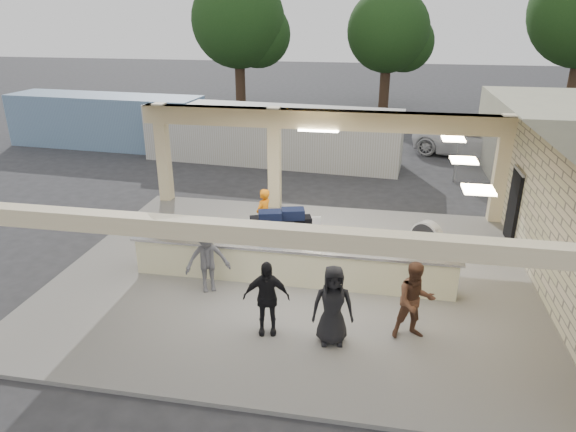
% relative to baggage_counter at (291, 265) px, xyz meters
% --- Properties ---
extents(ground, '(120.00, 120.00, 0.00)m').
position_rel_baggage_counter_xyz_m(ground, '(0.00, 0.50, -0.59)').
color(ground, '#28282A').
rests_on(ground, ground).
extents(pavilion, '(12.01, 10.00, 3.55)m').
position_rel_baggage_counter_xyz_m(pavilion, '(0.21, 1.16, 0.76)').
color(pavilion, slate).
rests_on(pavilion, ground).
extents(baggage_counter, '(8.20, 0.58, 0.98)m').
position_rel_baggage_counter_xyz_m(baggage_counter, '(0.00, 0.00, 0.00)').
color(baggage_counter, beige).
rests_on(baggage_counter, pavilion).
extents(luggage_cart, '(2.93, 2.28, 1.50)m').
position_rel_baggage_counter_xyz_m(luggage_cart, '(-0.58, 0.98, 0.32)').
color(luggage_cart, silver).
rests_on(luggage_cart, pavilion).
extents(drum_fan, '(0.89, 0.78, 0.99)m').
position_rel_baggage_counter_xyz_m(drum_fan, '(3.44, 2.25, 0.04)').
color(drum_fan, silver).
rests_on(drum_fan, pavilion).
extents(baggage_handler, '(0.54, 0.68, 1.64)m').
position_rel_baggage_counter_xyz_m(baggage_handler, '(-1.20, 2.25, 0.33)').
color(baggage_handler, orange).
rests_on(baggage_handler, pavilion).
extents(passenger_a, '(0.90, 0.58, 1.71)m').
position_rel_baggage_counter_xyz_m(passenger_a, '(2.91, -1.84, 0.37)').
color(passenger_a, brown).
rests_on(passenger_a, pavilion).
extents(passenger_b, '(1.02, 0.53, 1.66)m').
position_rel_baggage_counter_xyz_m(passenger_b, '(-0.11, -2.22, 0.34)').
color(passenger_b, black).
rests_on(passenger_b, pavilion).
extents(passenger_c, '(1.14, 0.81, 1.68)m').
position_rel_baggage_counter_xyz_m(passenger_c, '(-1.88, -0.77, 0.35)').
color(passenger_c, '#4E4E53').
rests_on(passenger_c, pavilion).
extents(passenger_d, '(0.89, 0.48, 1.72)m').
position_rel_baggage_counter_xyz_m(passenger_d, '(1.28, -2.31, 0.37)').
color(passenger_d, black).
rests_on(passenger_d, pavilion).
extents(car_white_a, '(6.16, 4.50, 1.59)m').
position_rel_baggage_counter_xyz_m(car_white_a, '(6.45, 13.80, 0.21)').
color(car_white_a, silver).
rests_on(car_white_a, ground).
extents(car_dark, '(3.81, 3.62, 1.30)m').
position_rel_baggage_counter_xyz_m(car_dark, '(6.95, 15.42, 0.06)').
color(car_dark, black).
rests_on(car_dark, ground).
extents(container_white, '(11.73, 3.32, 2.51)m').
position_rel_baggage_counter_xyz_m(container_white, '(-2.87, 11.07, 0.67)').
color(container_white, beige).
rests_on(container_white, ground).
extents(container_blue, '(10.01, 3.01, 2.57)m').
position_rel_baggage_counter_xyz_m(container_blue, '(-11.74, 12.52, 0.70)').
color(container_blue, '#6689A3').
rests_on(container_blue, ground).
extents(tree_left, '(6.60, 6.30, 9.00)m').
position_rel_baggage_counter_xyz_m(tree_left, '(-7.68, 24.66, 5.00)').
color(tree_left, '#382619').
rests_on(tree_left, ground).
extents(tree_mid, '(6.00, 5.60, 8.00)m').
position_rel_baggage_counter_xyz_m(tree_mid, '(2.32, 26.66, 4.38)').
color(tree_mid, '#382619').
rests_on(tree_mid, ground).
extents(adjacent_building, '(6.00, 8.00, 3.20)m').
position_rel_baggage_counter_xyz_m(adjacent_building, '(9.50, 10.50, 1.01)').
color(adjacent_building, '#B0AE8C').
rests_on(adjacent_building, ground).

